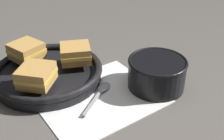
{
  "coord_description": "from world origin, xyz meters",
  "views": [
    {
      "loc": [
        -0.43,
        -0.47,
        0.43
      ],
      "look_at": [
        -0.0,
        -0.01,
        0.04
      ],
      "focal_mm": 45.0,
      "sensor_mm": 36.0,
      "label": 1
    }
  ],
  "objects_px": {
    "spoon": "(101,91)",
    "sandwich_near_right": "(36,75)",
    "sandwich_far_left": "(75,53)",
    "skillet": "(48,73)",
    "soup_bowl": "(157,72)",
    "sandwich_near_left": "(26,51)"
  },
  "relations": [
    {
      "from": "spoon",
      "to": "sandwich_near_right",
      "type": "height_order",
      "value": "sandwich_near_right"
    },
    {
      "from": "sandwich_far_left",
      "to": "sandwich_near_right",
      "type": "bearing_deg",
      "value": -168.54
    },
    {
      "from": "sandwich_near_right",
      "to": "sandwich_far_left",
      "type": "height_order",
      "value": "same"
    },
    {
      "from": "skillet",
      "to": "sandwich_far_left",
      "type": "xyz_separation_m",
      "value": [
        0.08,
        -0.03,
        0.04
      ]
    },
    {
      "from": "soup_bowl",
      "to": "spoon",
      "type": "xyz_separation_m",
      "value": [
        -0.13,
        0.07,
        -0.04
      ]
    },
    {
      "from": "spoon",
      "to": "sandwich_far_left",
      "type": "xyz_separation_m",
      "value": [
        0.01,
        0.12,
        0.06
      ]
    },
    {
      "from": "spoon",
      "to": "sandwich_near_left",
      "type": "relative_size",
      "value": 1.47
    },
    {
      "from": "skillet",
      "to": "sandwich_near_right",
      "type": "bearing_deg",
      "value": -138.54
    },
    {
      "from": "spoon",
      "to": "skillet",
      "type": "bearing_deg",
      "value": 86.21
    },
    {
      "from": "sandwich_near_left",
      "to": "sandwich_near_right",
      "type": "height_order",
      "value": "same"
    },
    {
      "from": "sandwich_near_left",
      "to": "sandwich_near_right",
      "type": "bearing_deg",
      "value": -108.54
    },
    {
      "from": "soup_bowl",
      "to": "sandwich_near_right",
      "type": "distance_m",
      "value": 0.3
    },
    {
      "from": "spoon",
      "to": "sandwich_near_left",
      "type": "height_order",
      "value": "sandwich_near_left"
    },
    {
      "from": "skillet",
      "to": "sandwich_near_left",
      "type": "distance_m",
      "value": 0.09
    },
    {
      "from": "sandwich_near_left",
      "to": "sandwich_near_right",
      "type": "distance_m",
      "value": 0.14
    },
    {
      "from": "soup_bowl",
      "to": "sandwich_far_left",
      "type": "bearing_deg",
      "value": 120.43
    },
    {
      "from": "spoon",
      "to": "sandwich_near_right",
      "type": "distance_m",
      "value": 0.16
    },
    {
      "from": "spoon",
      "to": "soup_bowl",
      "type": "bearing_deg",
      "value": -56.71
    },
    {
      "from": "spoon",
      "to": "sandwich_far_left",
      "type": "bearing_deg",
      "value": 56.69
    },
    {
      "from": "spoon",
      "to": "sandwich_far_left",
      "type": "relative_size",
      "value": 1.24
    },
    {
      "from": "soup_bowl",
      "to": "sandwich_near_left",
      "type": "bearing_deg",
      "value": 124.63
    },
    {
      "from": "skillet",
      "to": "sandwich_far_left",
      "type": "distance_m",
      "value": 0.09
    }
  ]
}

